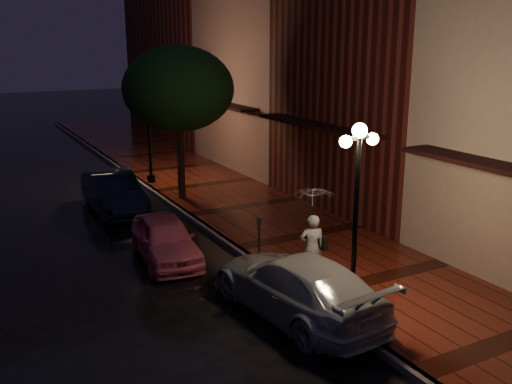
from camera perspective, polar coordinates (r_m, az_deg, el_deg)
ground at (r=17.05m, az=-1.87°, el=-6.04°), size 120.00×120.00×0.00m
sidewalk at (r=18.08m, az=4.54°, el=-4.58°), size 4.50×60.00×0.15m
curb at (r=17.02m, az=-1.87°, el=-5.80°), size 0.25×60.00×0.15m
storefront_mid at (r=21.52m, az=12.80°, el=13.00°), size 5.00×8.00×11.00m
storefront_far at (r=28.09m, az=1.72°, el=11.69°), size 5.00×8.00×9.00m
storefront_extra at (r=37.05m, az=-6.28°, el=13.19°), size 5.00×12.00×10.00m
streetlamp_near at (r=12.38m, az=9.97°, el=-1.74°), size 0.96×0.36×4.31m
streetlamp_far at (r=24.66m, az=-10.68°, el=6.54°), size 0.96×0.36×4.31m
street_tree at (r=21.73m, az=-7.73°, el=9.92°), size 4.16×4.16×5.80m
pink_car at (r=16.45m, az=-9.05°, el=-4.67°), size 1.88×3.85×1.27m
navy_car at (r=21.46m, az=-14.05°, el=-0.02°), size 1.57×4.40×1.44m
silver_car at (r=13.14m, az=4.06°, el=-9.33°), size 2.48×5.08×1.42m
woman_with_umbrella at (r=14.29m, az=5.70°, el=-2.80°), size 1.02×1.04×2.45m
parking_meter at (r=15.92m, az=0.32°, el=-4.18°), size 0.12×0.10×1.21m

